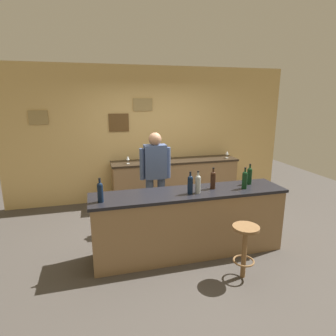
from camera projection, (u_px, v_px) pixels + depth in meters
ground_plane at (180, 239)px, 4.45m from camera, size 10.00×10.00×0.00m
back_wall at (152, 134)px, 6.01m from camera, size 6.00×0.09×2.80m
bar_counter at (189, 222)px, 3.96m from camera, size 2.70×0.60×0.92m
side_counter at (175, 181)px, 5.99m from camera, size 2.65×0.56×0.90m
bartender at (155, 174)px, 4.69m from camera, size 0.52×0.21×1.62m
bar_stool at (245, 243)px, 3.40m from camera, size 0.32×0.32×0.68m
wine_bottle_a at (100, 191)px, 3.43m from camera, size 0.07×0.07×0.31m
wine_bottle_b at (190, 184)px, 3.73m from camera, size 0.07×0.07×0.31m
wine_bottle_c at (198, 183)px, 3.75m from camera, size 0.07×0.07×0.31m
wine_bottle_d at (213, 179)px, 3.94m from camera, size 0.07×0.07×0.31m
wine_bottle_e at (245, 179)px, 3.94m from camera, size 0.07×0.07×0.31m
wine_bottle_f at (249, 175)px, 4.15m from camera, size 0.07×0.07×0.31m
wine_glass_a at (128, 158)px, 5.53m from camera, size 0.07×0.07×0.16m
wine_glass_b at (227, 153)px, 6.06m from camera, size 0.07×0.07×0.16m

